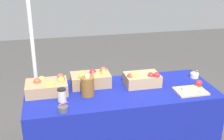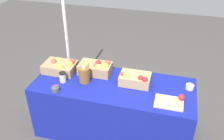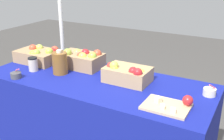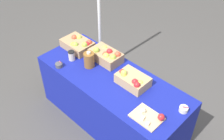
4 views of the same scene
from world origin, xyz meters
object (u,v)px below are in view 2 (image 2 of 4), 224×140
tent_pole (67,38)px  apple_crate_right (135,79)px  cutting_board_front (172,101)px  sample_bowl_mid (55,89)px  sample_bowl_near (190,87)px  coffee_cup (63,77)px  cider_jug (84,75)px  apple_crate_left (61,67)px  apple_crate_middle (96,68)px

tent_pole → apple_crate_right: bearing=-26.6°
cutting_board_front → sample_bowl_mid: bearing=-174.3°
sample_bowl_near → sample_bowl_mid: bearing=-163.3°
sample_bowl_mid → apple_crate_right: bearing=24.3°
coffee_cup → sample_bowl_near: bearing=9.4°
cider_jug → coffee_cup: (-0.25, -0.07, -0.03)m
coffee_cup → tent_pole: 0.79m
cutting_board_front → sample_bowl_mid: (-1.28, -0.13, 0.00)m
tent_pole → apple_crate_left: bearing=-75.8°
apple_crate_left → apple_crate_right: 0.96m
apple_crate_middle → sample_bowl_mid: bearing=-123.6°
sample_bowl_near → sample_bowl_mid: (-1.47, -0.44, -0.00)m
apple_crate_middle → cutting_board_front: size_ratio=1.31×
sample_bowl_mid → tent_pole: tent_pole is taller
apple_crate_middle → cider_jug: cider_jug is taller
apple_crate_middle → coffee_cup: 0.43m
apple_crate_middle → apple_crate_right: size_ratio=1.12×
sample_bowl_near → apple_crate_right: bearing=-174.3°
apple_crate_right → sample_bowl_mid: (-0.84, -0.38, -0.04)m
apple_crate_right → cutting_board_front: 0.51m
cider_jug → coffee_cup: size_ratio=1.71×
cutting_board_front → tent_pole: bearing=152.6°
sample_bowl_near → coffee_cup: (-1.46, -0.24, 0.03)m
cutting_board_front → tent_pole: 1.74m
sample_bowl_near → apple_crate_left: bearing=-178.8°
coffee_cup → tent_pole: bearing=109.4°
cutting_board_front → cider_jug: size_ratio=1.45×
cider_jug → apple_crate_middle: bearing=72.9°
apple_crate_middle → apple_crate_left: bearing=-170.2°
apple_crate_left → cider_jug: 0.40m
sample_bowl_mid → cider_jug: size_ratio=0.43×
apple_crate_middle → coffee_cup: (-0.32, -0.29, -0.01)m
apple_crate_left → tent_pole: size_ratio=0.21×
cider_jug → apple_crate_left: bearing=159.1°
sample_bowl_mid → cutting_board_front: bearing=5.7°
cutting_board_front → cider_jug: (-1.03, 0.14, 0.07)m
cutting_board_front → coffee_cup: bearing=176.9°
cutting_board_front → sample_bowl_near: 0.36m
apple_crate_left → coffee_cup: 0.24m
apple_crate_left → sample_bowl_mid: (0.12, -0.41, -0.04)m
apple_crate_middle → cutting_board_front: (0.96, -0.36, -0.06)m
apple_crate_left → tent_pole: (-0.13, 0.52, 0.15)m
apple_crate_left → apple_crate_middle: size_ratio=1.00×
cider_jug → apple_crate_right: bearing=11.1°
apple_crate_middle → cider_jug: size_ratio=1.89×
apple_crate_left → sample_bowl_near: bearing=1.2°
coffee_cup → apple_crate_right: bearing=12.2°
apple_crate_right → cutting_board_front: bearing=-29.2°
cider_jug → coffee_cup: 0.26m
cider_jug → tent_pole: size_ratio=0.11×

